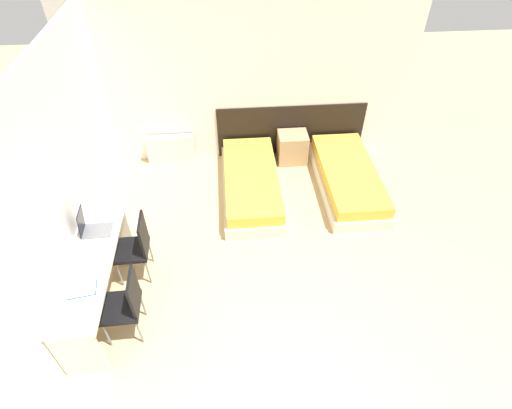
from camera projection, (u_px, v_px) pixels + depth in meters
ground_plane at (276, 405)px, 4.02m from camera, size 20.00×20.00×0.00m
wall_back at (245, 83)px, 6.31m from camera, size 5.39×0.05×2.70m
wall_left at (65, 177)px, 4.56m from camera, size 0.05×5.35×2.70m
headboard_panel at (291, 130)px, 6.94m from camera, size 2.55×0.03×0.92m
bed_near_window at (251, 183)px, 6.30m from camera, size 0.90×2.05×0.38m
bed_near_door at (348, 178)px, 6.40m from camera, size 0.90×2.05×0.38m
nightstand at (292, 147)px, 6.90m from camera, size 0.50×0.41×0.53m
radiator at (171, 149)px, 6.89m from camera, size 0.80×0.12×0.50m
desk at (93, 272)px, 4.52m from camera, size 0.51×1.83×0.76m
chair_near_laptop at (136, 245)px, 4.89m from camera, size 0.42×0.42×0.95m
chair_near_notebook at (126, 303)px, 4.29m from camera, size 0.42×0.42×0.95m
laptop at (92, 227)px, 4.70m from camera, size 0.34×0.26×0.34m
open_notebook at (82, 289)px, 4.13m from camera, size 0.31×0.24×0.02m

